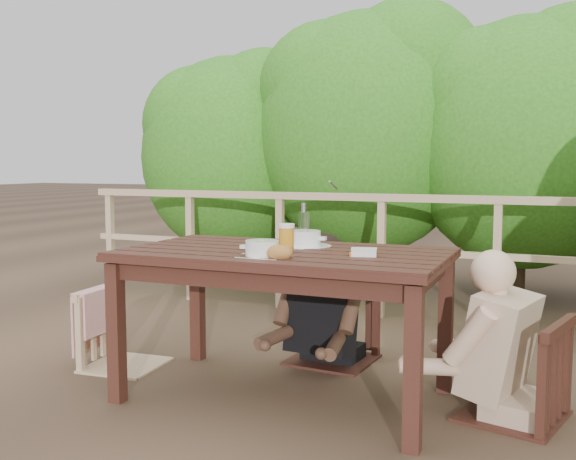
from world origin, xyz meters
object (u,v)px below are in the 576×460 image
at_px(butter_tub, 364,254).
at_px(woman, 334,262).
at_px(beer_glass, 287,239).
at_px(table, 284,325).
at_px(chair_left, 124,295).
at_px(tumbler, 288,254).
at_px(bread_roll, 279,253).
at_px(bottle, 304,226).
at_px(soup_near, 262,250).
at_px(chair_far, 333,283).
at_px(chair_right, 515,322).
at_px(soup_far, 305,239).
at_px(diner_right, 523,282).

bearing_deg(butter_tub, woman, 103.85).
bearing_deg(beer_glass, butter_tub, -2.62).
relative_size(table, chair_left, 1.87).
relative_size(chair_left, tumbler, 13.38).
bearing_deg(bread_roll, chair_left, 162.63).
bearing_deg(bottle, bread_roll, -83.17).
bearing_deg(bread_roll, beer_glass, 104.54).
height_order(woman, beer_glass, woman).
relative_size(soup_near, tumbler, 4.16).
distance_m(soup_near, bottle, 0.45).
distance_m(table, bottle, 0.55).
height_order(chair_far, woman, woman).
xyz_separation_m(chair_right, butter_tub, (-0.70, -0.22, 0.33)).
bearing_deg(bread_roll, chair_far, 93.60).
relative_size(soup_far, bread_roll, 2.19).
bearing_deg(soup_far, table, -97.59).
relative_size(beer_glass, butter_tub, 1.26).
distance_m(chair_right, soup_near, 1.29).
relative_size(bread_roll, bottle, 0.54).
xyz_separation_m(chair_right, tumbler, (-1.03, -0.42, 0.33)).
bearing_deg(soup_far, tumbler, -78.21).
xyz_separation_m(woman, butter_tub, (0.42, -0.78, 0.18)).
distance_m(chair_far, beer_glass, 0.82).
height_order(table, woman, woman).
distance_m(soup_far, bread_roll, 0.50).
relative_size(soup_far, bottle, 1.17).
distance_m(beer_glass, butter_tub, 0.43).
xyz_separation_m(soup_far, beer_glass, (-0.00, -0.25, 0.03)).
relative_size(woman, bread_roll, 9.26).
bearing_deg(bread_roll, woman, 93.53).
height_order(diner_right, soup_far, diner_right).
bearing_deg(chair_far, tumbler, -79.44).
relative_size(chair_left, woman, 0.72).
height_order(woman, bread_roll, woman).
bearing_deg(butter_tub, tumbler, -163.43).
bearing_deg(chair_left, beer_glass, -100.61).
bearing_deg(bottle, tumbler, -78.13).
bearing_deg(chair_far, bottle, -84.74).
bearing_deg(soup_near, bread_roll, -16.81).
distance_m(chair_right, soup_far, 1.18).
relative_size(chair_left, chair_far, 0.90).
xyz_separation_m(chair_left, diner_right, (2.30, 0.07, 0.23)).
relative_size(table, butter_tub, 13.36).
relative_size(woman, bottle, 4.96).
bearing_deg(diner_right, butter_tub, 121.24).
xyz_separation_m(diner_right, bottle, (-1.15, 0.02, 0.23)).
distance_m(soup_far, beer_glass, 0.26).
distance_m(diner_right, tumbler, 1.15).
relative_size(chair_left, bottle, 3.54).
bearing_deg(chair_left, woman, -65.37).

